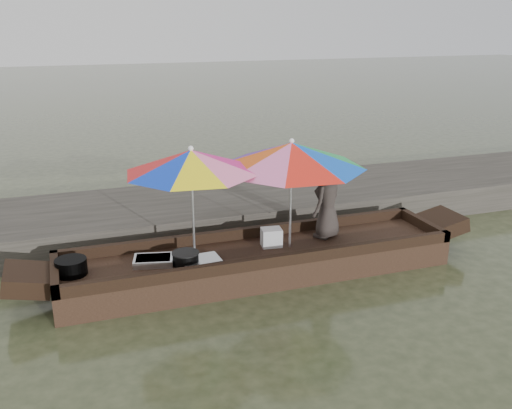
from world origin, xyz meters
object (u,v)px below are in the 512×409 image
object	(u,v)px
supply_bag	(271,237)
umbrella_bow	(193,205)
boat_hull	(258,263)
tray_scallop	(200,261)
umbrella_stern	(291,194)
vendor	(327,200)
charcoal_grill	(186,259)
cooking_pot	(71,267)
tray_crayfish	(153,261)

from	to	relation	value
supply_bag	umbrella_bow	size ratio (longest dim) A/B	0.16
boat_hull	tray_scallop	bearing A→B (deg)	-172.03
supply_bag	umbrella_stern	bearing A→B (deg)	-26.85
tray_scallop	vendor	size ratio (longest dim) A/B	0.45
charcoal_grill	umbrella_stern	bearing A→B (deg)	4.31
boat_hull	supply_bag	world-z (taller)	supply_bag
umbrella_stern	tray_scallop	bearing A→B (deg)	-174.84
umbrella_bow	cooking_pot	bearing A→B (deg)	177.37
charcoal_grill	vendor	size ratio (longest dim) A/B	0.30
supply_bag	vendor	world-z (taller)	vendor
umbrella_stern	charcoal_grill	bearing A→B (deg)	-175.69
umbrella_stern	boat_hull	bearing A→B (deg)	180.00
charcoal_grill	vendor	world-z (taller)	vendor
umbrella_bow	umbrella_stern	bearing A→B (deg)	0.00
cooking_pot	tray_scallop	world-z (taller)	cooking_pot
tray_crayfish	charcoal_grill	world-z (taller)	charcoal_grill
cooking_pot	supply_bag	distance (m)	2.71
cooking_pot	umbrella_bow	xyz separation A→B (m)	(1.57, -0.07, 0.67)
umbrella_bow	umbrella_stern	distance (m)	1.37
boat_hull	vendor	distance (m)	1.37
cooking_pot	tray_crayfish	world-z (taller)	cooking_pot
supply_bag	cooking_pot	bearing A→B (deg)	-179.03
supply_bag	umbrella_bow	bearing A→B (deg)	-174.10
cooking_pot	tray_crayfish	xyz separation A→B (m)	(1.03, -0.02, -0.06)
boat_hull	cooking_pot	xyz separation A→B (m)	(-2.47, 0.07, 0.28)
tray_crayfish	vendor	size ratio (longest dim) A/B	0.45
cooking_pot	umbrella_bow	world-z (taller)	umbrella_bow
tray_crayfish	supply_bag	xyz separation A→B (m)	(1.68, 0.06, 0.09)
boat_hull	vendor	xyz separation A→B (m)	(1.13, 0.19, 0.74)
cooking_pot	vendor	bearing A→B (deg)	1.91
charcoal_grill	tray_crayfish	bearing A→B (deg)	156.66
charcoal_grill	cooking_pot	bearing A→B (deg)	172.52
tray_crayfish	umbrella_stern	world-z (taller)	umbrella_stern
charcoal_grill	supply_bag	world-z (taller)	supply_bag
charcoal_grill	tray_scallop	bearing A→B (deg)	-1.55
vendor	supply_bag	bearing A→B (deg)	-29.43
vendor	umbrella_stern	bearing A→B (deg)	-17.98
supply_bag	charcoal_grill	bearing A→B (deg)	-169.77
tray_crayfish	umbrella_stern	xyz separation A→B (m)	(1.92, -0.06, 0.73)
boat_hull	umbrella_stern	xyz separation A→B (m)	(0.47, 0.00, 0.95)
tray_crayfish	supply_bag	size ratio (longest dim) A/B	1.81
umbrella_stern	tray_crayfish	bearing A→B (deg)	178.32
charcoal_grill	vendor	distance (m)	2.26
cooking_pot	supply_bag	xyz separation A→B (m)	(2.71, 0.05, 0.03)
supply_bag	vendor	bearing A→B (deg)	4.77
cooking_pot	tray_scallop	distance (m)	1.63
boat_hull	tray_crayfish	size ratio (longest dim) A/B	10.73
tray_crayfish	supply_bag	distance (m)	1.69
umbrella_stern	umbrella_bow	bearing A→B (deg)	180.00
vendor	boat_hull	bearing A→B (deg)	-24.55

